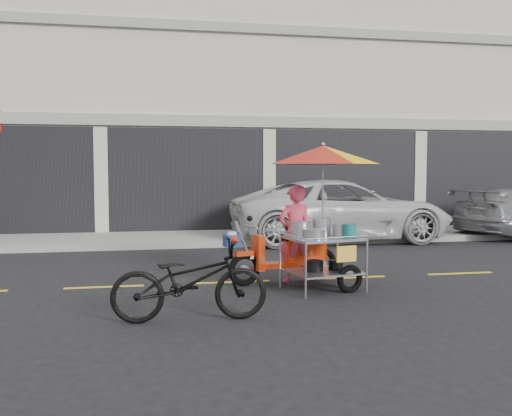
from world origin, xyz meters
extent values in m
plane|color=black|center=(0.00, 0.00, 0.00)|extent=(90.00, 90.00, 0.00)
cube|color=gray|center=(0.00, 5.50, 0.07)|extent=(45.00, 3.00, 0.15)
cube|color=beige|center=(0.00, 10.50, 4.00)|extent=(36.00, 8.00, 8.00)
cube|color=black|center=(0.00, 6.47, 1.45)|extent=(35.28, 0.06, 2.90)
cube|color=gray|center=(0.00, 6.45, 3.10)|extent=(36.00, 0.12, 0.30)
cube|color=gray|center=(0.00, 6.45, 5.60)|extent=(36.00, 0.12, 0.25)
cube|color=gold|center=(0.00, 0.00, 0.00)|extent=(42.00, 0.10, 0.01)
imported|color=silver|center=(1.47, 4.70, 0.77)|extent=(5.54, 2.56, 1.54)
imported|color=black|center=(-2.85, -2.20, 0.49)|extent=(1.87, 0.68, 0.98)
torus|color=black|center=(-1.86, -0.30, 0.26)|extent=(0.54, 0.21, 0.53)
torus|color=black|center=(-0.50, -0.01, 0.26)|extent=(0.54, 0.21, 0.53)
cylinder|color=#9EA0A5|center=(-1.86, -0.30, 0.26)|extent=(0.14, 0.08, 0.13)
cylinder|color=#9EA0A5|center=(-0.50, -0.01, 0.26)|extent=(0.14, 0.08, 0.13)
cube|color=red|center=(-1.86, -0.30, 0.51)|extent=(0.31, 0.17, 0.07)
cylinder|color=#9EA0A5|center=(-1.86, -0.30, 0.65)|extent=(0.34, 0.12, 0.75)
cube|color=red|center=(-1.63, -0.26, 0.51)|extent=(0.17, 0.33, 0.55)
cube|color=red|center=(-1.23, -0.17, 0.30)|extent=(0.78, 0.41, 0.07)
cube|color=red|center=(-0.82, -0.08, 0.51)|extent=(0.73, 0.38, 0.37)
cube|color=black|center=(-0.91, -0.10, 0.72)|extent=(0.63, 0.34, 0.09)
cylinder|color=#9EA0A5|center=(-1.75, -0.28, 0.92)|extent=(0.14, 0.50, 0.03)
sphere|color=black|center=(-1.74, -0.09, 1.03)|extent=(0.09, 0.09, 0.09)
cylinder|color=white|center=(-1.75, -0.28, 0.44)|extent=(0.13, 0.13, 0.05)
cube|color=navy|center=(-2.06, -0.35, 0.72)|extent=(0.28, 0.25, 0.18)
cylinder|color=white|center=(-2.06, -0.35, 0.83)|extent=(0.18, 0.18, 0.05)
cone|color=red|center=(-2.02, -0.50, 0.74)|extent=(0.21, 0.23, 0.17)
torus|color=black|center=(-0.42, -1.08, 0.20)|extent=(0.43, 0.18, 0.42)
cylinder|color=#9EA0A5|center=(-1.16, -1.33, 0.39)|extent=(0.04, 0.04, 0.78)
cylinder|color=#9EA0A5|center=(-1.34, -0.52, 0.39)|extent=(0.04, 0.04, 0.78)
cylinder|color=#9EA0A5|center=(-0.17, -1.12, 0.39)|extent=(0.04, 0.04, 0.78)
cylinder|color=#9EA0A5|center=(-0.35, -0.31, 0.39)|extent=(0.04, 0.04, 0.78)
cube|color=#9EA0A5|center=(-0.75, -0.82, 0.28)|extent=(1.17, 1.03, 0.03)
cube|color=#9EA0A5|center=(-0.75, -0.82, 0.78)|extent=(1.17, 1.03, 0.04)
cylinder|color=#9EA0A5|center=(-0.67, -1.23, 0.84)|extent=(1.00, 0.24, 0.02)
cylinder|color=#9EA0A5|center=(-0.84, -0.41, 0.84)|extent=(1.00, 0.24, 0.02)
cylinder|color=#9EA0A5|center=(-1.25, -0.93, 0.84)|extent=(0.20, 0.82, 0.02)
cylinder|color=#9EA0A5|center=(-0.26, -0.71, 0.84)|extent=(0.20, 0.82, 0.02)
cylinder|color=#9EA0A5|center=(-0.84, -0.41, 0.28)|extent=(0.18, 0.68, 0.04)
cylinder|color=#9EA0A5|center=(-0.84, -0.41, 0.74)|extent=(0.18, 0.68, 0.04)
cube|color=gold|center=(-0.53, -1.23, 0.60)|extent=(0.32, 0.09, 0.23)
cylinder|color=#B7B7BC|center=(-1.06, -0.70, 0.91)|extent=(0.35, 0.35, 0.21)
cylinder|color=#B7B7BC|center=(-0.71, -0.60, 0.93)|extent=(0.33, 0.33, 0.25)
cylinder|color=#B7B7BC|center=(-0.42, -0.70, 0.88)|extent=(0.30, 0.30, 0.16)
cylinder|color=#B7B7BC|center=(-0.94, -1.03, 0.87)|extent=(0.36, 0.36, 0.13)
cylinder|color=#156962|center=(-0.39, -0.98, 0.91)|extent=(0.24, 0.24, 0.20)
cylinder|color=black|center=(-0.89, -0.85, 0.37)|extent=(0.31, 0.31, 0.17)
cylinder|color=black|center=(-0.53, -0.77, 0.36)|extent=(0.26, 0.26, 0.15)
cylinder|color=#9EA0A5|center=(-0.73, -0.72, 1.48)|extent=(0.03, 0.03, 1.39)
sphere|color=#9EA0A5|center=(-0.73, -0.72, 2.19)|extent=(0.06, 0.06, 0.06)
imported|color=#E3405A|center=(-1.00, -0.12, 0.78)|extent=(0.64, 0.49, 1.57)
camera|label=1|loc=(-3.34, -8.96, 1.83)|focal=40.00mm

